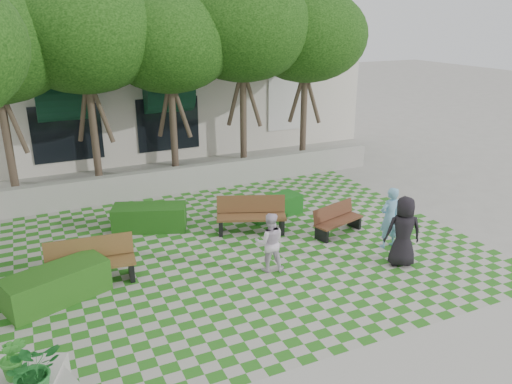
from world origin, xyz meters
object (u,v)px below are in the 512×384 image
person_dark (403,232)px  hedge_west (57,285)px  hedge_midleft (150,218)px  bench_west (91,263)px  bench_east (337,220)px  hedge_midright (274,207)px  bench_mid (251,216)px  person_white (270,242)px  person_blue (390,218)px

person_dark → hedge_west: bearing=11.6°
hedge_west → person_dark: person_dark is taller
hedge_midleft → hedge_west: hedge_west is taller
bench_west → hedge_midleft: size_ratio=0.99×
bench_east → hedge_midleft: 5.41m
hedge_midright → hedge_midleft: bearing=170.3°
hedge_midleft → person_dark: bearing=-42.9°
bench_mid → person_white: 2.35m
hedge_midright → hedge_midleft: 3.79m
bench_west → hedge_west: bearing=-141.5°
bench_mid → person_white: bearing=-81.6°
bench_west → hedge_midright: bearing=23.7°
bench_east → bench_west: bearing=163.5°
person_blue → person_white: bearing=-4.7°
hedge_midright → person_blue: size_ratio=1.04×
hedge_midright → person_white: 3.50m
hedge_midright → person_white: bearing=-119.0°
bench_west → person_blue: bearing=-4.6°
bench_west → hedge_midleft: 3.15m
hedge_midleft → person_blue: person_blue is taller
bench_east → person_dark: (0.39, -2.26, 0.49)m
bench_west → person_white: size_ratio=1.37×
hedge_midleft → bench_east: bearing=-28.0°
hedge_midleft → bench_west: bearing=-128.6°
person_blue → person_dark: 1.01m
bench_mid → hedge_midleft: 2.96m
bench_west → bench_mid: bearing=19.0°
person_dark → person_blue: bearing=-85.8°
hedge_midleft → person_white: bearing=-60.7°
hedge_west → bench_mid: bearing=16.2°
bench_east → bench_west: bench_west is taller
hedge_midright → bench_west: bearing=-162.3°
bench_mid → person_blue: 3.83m
hedge_midleft → person_white: (2.06, -3.67, 0.39)m
hedge_midright → person_dark: (1.43, -4.16, 0.59)m
hedge_midright → person_blue: bearing=-61.1°
hedge_west → hedge_midright: bearing=19.7°
bench_east → person_white: 2.96m
bench_east → hedge_midleft: bearing=136.2°
bench_mid → person_blue: (2.92, -2.45, 0.35)m
bench_east → bench_west: size_ratio=0.82×
hedge_midright → bench_mid: bearing=-145.9°
bench_west → person_white: person_white is taller
person_dark → hedge_midright: bearing=-46.4°
hedge_midleft → person_dark: person_dark is taller
bench_mid → bench_east: bearing=-5.6°
bench_east → hedge_west: 7.54m
person_blue → person_white: 3.47m
hedge_midright → person_dark: bearing=-71.1°
person_dark → hedge_midleft: bearing=-18.3°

